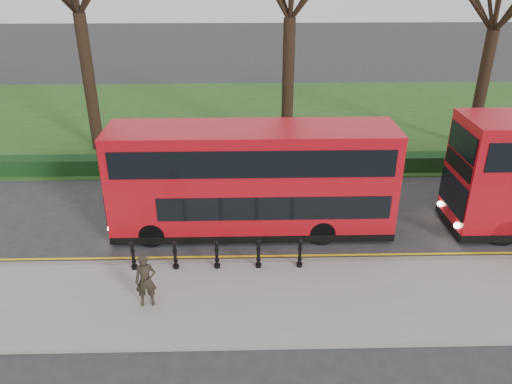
{
  "coord_description": "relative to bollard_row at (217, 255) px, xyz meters",
  "views": [
    {
      "loc": [
        -0.23,
        -15.07,
        9.62
      ],
      "look_at": [
        0.15,
        0.5,
        2.0
      ],
      "focal_mm": 35.0,
      "sensor_mm": 36.0,
      "label": 1
    }
  ],
  "objects": [
    {
      "name": "yellow_line_inner",
      "position": [
        1.18,
        0.85,
        -0.64
      ],
      "size": [
        60.0,
        0.1,
        0.01
      ],
      "primitive_type": "cube",
      "color": "yellow",
      "rests_on": "ground"
    },
    {
      "name": "hedge",
      "position": [
        1.18,
        8.15,
        -0.25
      ],
      "size": [
        60.0,
        0.9,
        0.8
      ],
      "primitive_type": "cube",
      "color": "black",
      "rests_on": "ground"
    },
    {
      "name": "ground",
      "position": [
        1.18,
        1.35,
        -0.65
      ],
      "size": [
        120.0,
        120.0,
        0.0
      ],
      "primitive_type": "plane",
      "color": "#28282B",
      "rests_on": "ground"
    },
    {
      "name": "pavement",
      "position": [
        1.18,
        -1.65,
        -0.57
      ],
      "size": [
        60.0,
        4.0,
        0.15
      ],
      "primitive_type": "cube",
      "color": "gray",
      "rests_on": "ground"
    },
    {
      "name": "kerb",
      "position": [
        1.18,
        0.35,
        -0.57
      ],
      "size": [
        60.0,
        0.25,
        0.16
      ],
      "primitive_type": "cube",
      "color": "slate",
      "rests_on": "ground"
    },
    {
      "name": "bollard_row",
      "position": [
        0.0,
        0.0,
        0.0
      ],
      "size": [
        5.58,
        0.15,
        1.0
      ],
      "color": "black",
      "rests_on": "pavement"
    },
    {
      "name": "grass_verge",
      "position": [
        1.18,
        16.35,
        -0.62
      ],
      "size": [
        60.0,
        18.0,
        0.06
      ],
      "primitive_type": "cube",
      "color": "#234617",
      "rests_on": "ground"
    },
    {
      "name": "pedestrian",
      "position": [
        -1.96,
        -1.84,
        0.34
      ],
      "size": [
        0.66,
        0.48,
        1.67
      ],
      "primitive_type": "imported",
      "rotation": [
        0.0,
        0.0,
        0.14
      ],
      "color": "black",
      "rests_on": "pavement"
    },
    {
      "name": "yellow_line_outer",
      "position": [
        1.18,
        0.65,
        -0.64
      ],
      "size": [
        60.0,
        0.1,
        0.01
      ],
      "primitive_type": "cube",
      "color": "yellow",
      "rests_on": "ground"
    },
    {
      "name": "bus_lead",
      "position": [
        1.2,
        2.65,
        1.39
      ],
      "size": [
        10.21,
        2.35,
        4.06
      ],
      "color": "#AE0D16",
      "rests_on": "ground"
    }
  ]
}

